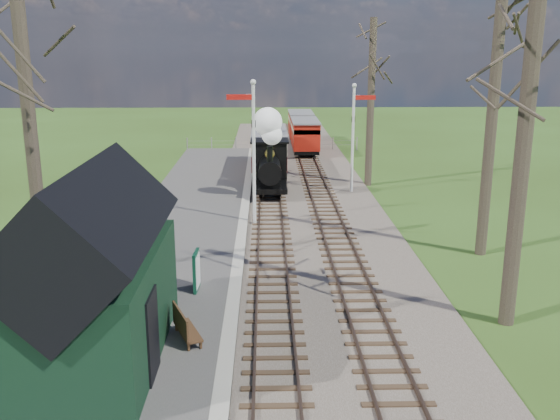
{
  "coord_description": "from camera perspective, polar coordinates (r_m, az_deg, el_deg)",
  "views": [
    {
      "loc": [
        -0.21,
        -9.93,
        7.51
      ],
      "look_at": [
        0.32,
        12.55,
        1.6
      ],
      "focal_mm": 40.0,
      "sensor_mm": 36.0,
      "label": 1
    }
  ],
  "objects": [
    {
      "name": "sign_board",
      "position": [
        19.46,
        -7.63,
        -5.52
      ],
      "size": [
        0.15,
        0.85,
        1.24
      ],
      "color": "#0D3F2A",
      "rests_on": "platform"
    },
    {
      "name": "station_shed",
      "position": [
        15.44,
        -16.7,
        -5.78
      ],
      "size": [
        3.25,
        6.3,
        4.78
      ],
      "color": "black",
      "rests_on": "platform"
    },
    {
      "name": "track_far",
      "position": [
        32.9,
        3.59,
        1.68
      ],
      "size": [
        1.6,
        60.0,
        0.15
      ],
      "color": "brown",
      "rests_on": "ground"
    },
    {
      "name": "person",
      "position": [
        17.1,
        -11.05,
        -8.03
      ],
      "size": [
        0.53,
        0.65,
        1.55
      ],
      "primitive_type": "imported",
      "rotation": [
        0.0,
        0.0,
        1.88
      ],
      "color": "#1A1D2F",
      "rests_on": "platform"
    },
    {
      "name": "red_carriage_b",
      "position": [
        49.97,
        1.91,
        7.69
      ],
      "size": [
        1.9,
        4.69,
        2.0
      ],
      "color": "black",
      "rests_on": "ground"
    },
    {
      "name": "red_carriage_a",
      "position": [
        44.52,
        2.3,
        6.82
      ],
      "size": [
        1.9,
        4.69,
        2.0
      ],
      "color": "black",
      "rests_on": "ground"
    },
    {
      "name": "fence_line",
      "position": [
        46.46,
        -0.71,
        6.11
      ],
      "size": [
        12.6,
        0.08,
        1.0
      ],
      "color": "slate",
      "rests_on": "ground"
    },
    {
      "name": "semaphore_near",
      "position": [
        26.23,
        -2.57,
        6.19
      ],
      "size": [
        1.22,
        0.24,
        6.22
      ],
      "color": "silver",
      "rests_on": "ground"
    },
    {
      "name": "bench",
      "position": [
        16.39,
        -8.78,
        -10.45
      ],
      "size": [
        0.92,
        1.49,
        0.82
      ],
      "color": "#482E1A",
      "rests_on": "platform"
    },
    {
      "name": "bare_trees",
      "position": [
        20.22,
        3.07,
        8.17
      ],
      "size": [
        15.51,
        22.39,
        12.0
      ],
      "color": "#382D23",
      "rests_on": "ground"
    },
    {
      "name": "locomotive",
      "position": [
        31.92,
        -0.97,
        4.92
      ],
      "size": [
        1.8,
        4.2,
        4.5
      ],
      "color": "black",
      "rests_on": "ground"
    },
    {
      "name": "coach",
      "position": [
        37.99,
        -1.02,
        5.65
      ],
      "size": [
        2.1,
        7.2,
        2.21
      ],
      "color": "black",
      "rests_on": "ground"
    },
    {
      "name": "ballast_bed",
      "position": [
        32.83,
        1.33,
        1.59
      ],
      "size": [
        8.0,
        60.0,
        0.1
      ],
      "primitive_type": "cube",
      "color": "brown",
      "rests_on": "ground"
    },
    {
      "name": "track_near",
      "position": [
        32.78,
        -0.94,
        1.66
      ],
      "size": [
        1.6,
        60.0,
        0.15
      ],
      "color": "brown",
      "rests_on": "ground"
    },
    {
      "name": "distant_hills",
      "position": [
        78.02,
        -0.1,
        -2.97
      ],
      "size": [
        114.4,
        48.0,
        22.02
      ],
      "color": "#385B23",
      "rests_on": "ground"
    },
    {
      "name": "semaphore_far",
      "position": [
        32.53,
        6.82,
        7.28
      ],
      "size": [
        1.22,
        0.24,
        5.72
      ],
      "color": "silver",
      "rests_on": "ground"
    },
    {
      "name": "platform",
      "position": [
        25.27,
        -8.77,
        -2.5
      ],
      "size": [
        5.0,
        44.0,
        0.2
      ],
      "primitive_type": "cube",
      "color": "#474442",
      "rests_on": "ground"
    },
    {
      "name": "coping_strip",
      "position": [
        25.07,
        -3.55,
        -2.48
      ],
      "size": [
        0.4,
        44.0,
        0.21
      ],
      "primitive_type": "cube",
      "color": "#B2AD9E",
      "rests_on": "ground"
    }
  ]
}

